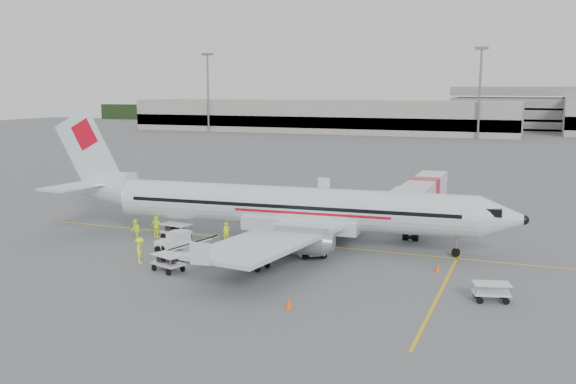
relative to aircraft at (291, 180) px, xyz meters
name	(u,v)px	position (x,y,z in m)	size (l,w,h in m)	color
ground	(279,242)	(-1.14, 0.34, -5.20)	(360.00, 360.00, 0.00)	#56595B
stripe_lead	(279,242)	(-1.14, 0.34, -5.19)	(44.00, 0.20, 0.01)	yellow
stripe_cross	(441,290)	(12.86, -7.66, -5.19)	(0.20, 20.00, 0.01)	yellow
terminal_west	(320,116)	(-41.14, 130.34, -0.70)	(110.00, 22.00, 9.00)	gray
parking_garage	(562,107)	(23.86, 160.34, 1.80)	(62.00, 24.00, 14.00)	slate
treeline	(478,117)	(-1.14, 175.34, -2.20)	(300.00, 3.00, 6.00)	black
mast_west	(208,93)	(-71.14, 118.34, 5.80)	(3.20, 1.20, 22.00)	slate
mast_center	(480,94)	(3.86, 118.34, 5.80)	(3.20, 1.20, 22.00)	slate
aircraft	(291,180)	(0.00, 0.00, 0.00)	(37.69, 29.54, 10.39)	silver
jet_bridge	(424,202)	(8.63, 10.79, -3.03)	(3.10, 16.52, 4.34)	silver
belt_loader	(194,244)	(-4.66, -7.18, -3.95)	(4.59, 1.72, 2.48)	silver
tug_fore	(312,247)	(2.90, -3.10, -4.40)	(2.06, 1.18, 1.59)	silver
tug_mid	(176,241)	(-7.12, -5.60, -4.32)	(2.27, 1.30, 1.75)	silver
tug_aft	(170,241)	(-7.69, -5.50, -4.39)	(2.07, 1.19, 1.60)	silver
cart_loaded_a	(176,231)	(-9.49, -1.66, -4.56)	(2.43, 1.44, 1.27)	silver
cart_loaded_b	(168,263)	(-4.98, -10.15, -4.60)	(2.27, 1.34, 1.19)	silver
cart_empty_a	(253,260)	(0.10, -7.42, -4.62)	(2.23, 1.32, 1.16)	silver
cart_empty_b	(491,292)	(15.85, -8.65, -4.65)	(2.10, 1.24, 1.10)	silver
cone_nose	(438,267)	(12.03, -3.58, -4.87)	(0.40, 0.40, 0.65)	#FF5315
cone_port	(332,209)	(-0.97, 14.13, -4.85)	(0.42, 0.42, 0.69)	#FF5315
cone_stbd	(289,303)	(5.35, -14.14, -4.85)	(0.43, 0.43, 0.69)	#FF5315
crew_a	(227,232)	(-5.09, -1.16, -4.38)	(0.60, 0.39, 1.63)	#CDE919
crew_b	(135,230)	(-12.25, -3.42, -4.32)	(0.85, 0.66, 1.75)	#CDE919
crew_c	(140,250)	(-7.91, -9.10, -4.26)	(1.21, 0.69, 1.87)	#CDE919
crew_d	(157,227)	(-11.20, -1.88, -4.27)	(1.09, 0.45, 1.85)	#CDE919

